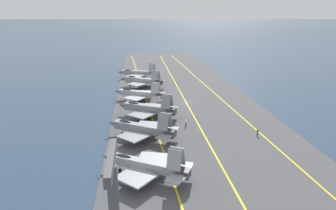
{
  "coord_description": "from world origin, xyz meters",
  "views": [
    {
      "loc": [
        -86.83,
        14.75,
        27.42
      ],
      "look_at": [
        -9.71,
        6.66,
        2.9
      ],
      "focal_mm": 32.0,
      "sensor_mm": 36.0,
      "label": 1
    }
  ],
  "objects_px": {
    "parked_jet_third": "(147,108)",
    "crew_white_vest": "(186,123)",
    "parked_jet_nearest": "(146,165)",
    "parked_jet_second": "(141,128)",
    "parked_jet_fifth": "(142,80)",
    "crew_green_vest": "(258,132)",
    "parked_jet_fourth": "(139,94)",
    "parked_jet_sixth": "(138,73)"
  },
  "relations": [
    {
      "from": "parked_jet_third",
      "to": "crew_white_vest",
      "type": "distance_m",
      "value": 11.9
    },
    {
      "from": "parked_jet_nearest",
      "to": "parked_jet_second",
      "type": "distance_m",
      "value": 16.27
    },
    {
      "from": "crew_white_vest",
      "to": "parked_jet_third",
      "type": "bearing_deg",
      "value": 50.32
    },
    {
      "from": "parked_jet_nearest",
      "to": "parked_jet_second",
      "type": "xyz_separation_m",
      "value": [
        16.27,
        0.36,
        0.08
      ]
    },
    {
      "from": "parked_jet_fifth",
      "to": "crew_green_vest",
      "type": "height_order",
      "value": "parked_jet_fifth"
    },
    {
      "from": "parked_jet_nearest",
      "to": "parked_jet_fourth",
      "type": "height_order",
      "value": "parked_jet_nearest"
    },
    {
      "from": "crew_green_vest",
      "to": "crew_white_vest",
      "type": "bearing_deg",
      "value": 64.18
    },
    {
      "from": "parked_jet_third",
      "to": "crew_green_vest",
      "type": "xyz_separation_m",
      "value": [
        -14.86,
        -24.23,
        -1.6
      ]
    },
    {
      "from": "parked_jet_fourth",
      "to": "crew_green_vest",
      "type": "relative_size",
      "value": 9.24
    },
    {
      "from": "parked_jet_sixth",
      "to": "crew_green_vest",
      "type": "distance_m",
      "value": 67.88
    },
    {
      "from": "parked_jet_fourth",
      "to": "parked_jet_fifth",
      "type": "bearing_deg",
      "value": -3.79
    },
    {
      "from": "parked_jet_second",
      "to": "parked_jet_fourth",
      "type": "xyz_separation_m",
      "value": [
        28.8,
        0.06,
        -0.01
      ]
    },
    {
      "from": "parked_jet_sixth",
      "to": "crew_white_vest",
      "type": "distance_m",
      "value": 56.42
    },
    {
      "from": "parked_jet_fourth",
      "to": "parked_jet_third",
      "type": "bearing_deg",
      "value": -173.1
    },
    {
      "from": "parked_jet_nearest",
      "to": "parked_jet_fourth",
      "type": "relative_size",
      "value": 0.99
    },
    {
      "from": "parked_jet_sixth",
      "to": "parked_jet_nearest",
      "type": "bearing_deg",
      "value": -179.73
    },
    {
      "from": "parked_jet_second",
      "to": "parked_jet_fourth",
      "type": "relative_size",
      "value": 0.99
    },
    {
      "from": "parked_jet_third",
      "to": "parked_jet_fifth",
      "type": "height_order",
      "value": "parked_jet_third"
    },
    {
      "from": "parked_jet_nearest",
      "to": "parked_jet_third",
      "type": "relative_size",
      "value": 0.99
    },
    {
      "from": "parked_jet_second",
      "to": "parked_jet_nearest",
      "type": "bearing_deg",
      "value": -178.75
    },
    {
      "from": "crew_green_vest",
      "to": "parked_jet_nearest",
      "type": "bearing_deg",
      "value": 120.41
    },
    {
      "from": "parked_jet_second",
      "to": "crew_white_vest",
      "type": "distance_m",
      "value": 12.55
    },
    {
      "from": "parked_jet_third",
      "to": "crew_white_vest",
      "type": "height_order",
      "value": "parked_jet_third"
    },
    {
      "from": "parked_jet_third",
      "to": "parked_jet_nearest",
      "type": "bearing_deg",
      "value": 177.28
    },
    {
      "from": "parked_jet_nearest",
      "to": "crew_white_vest",
      "type": "bearing_deg",
      "value": -25.14
    },
    {
      "from": "parked_jet_second",
      "to": "parked_jet_sixth",
      "type": "relative_size",
      "value": 0.94
    },
    {
      "from": "parked_jet_third",
      "to": "crew_white_vest",
      "type": "xyz_separation_m",
      "value": [
        -7.53,
        -9.08,
        -1.56
      ]
    },
    {
      "from": "crew_green_vest",
      "to": "parked_jet_third",
      "type": "bearing_deg",
      "value": 58.47
    },
    {
      "from": "parked_jet_second",
      "to": "crew_green_vest",
      "type": "distance_m",
      "value": 26.08
    },
    {
      "from": "parked_jet_fifth",
      "to": "crew_white_vest",
      "type": "bearing_deg",
      "value": -166.16
    },
    {
      "from": "parked_jet_nearest",
      "to": "parked_jet_third",
      "type": "bearing_deg",
      "value": -2.72
    },
    {
      "from": "crew_white_vest",
      "to": "parked_jet_second",
      "type": "bearing_deg",
      "value": 119.38
    },
    {
      "from": "parked_jet_nearest",
      "to": "crew_green_vest",
      "type": "bearing_deg",
      "value": -59.59
    },
    {
      "from": "parked_jet_fifth",
      "to": "parked_jet_fourth",
      "type": "bearing_deg",
      "value": 176.21
    },
    {
      "from": "parked_jet_third",
      "to": "parked_jet_sixth",
      "type": "height_order",
      "value": "parked_jet_third"
    },
    {
      "from": "parked_jet_fourth",
      "to": "crew_white_vest",
      "type": "bearing_deg",
      "value": -154.31
    },
    {
      "from": "parked_jet_third",
      "to": "parked_jet_sixth",
      "type": "relative_size",
      "value": 0.94
    },
    {
      "from": "parked_jet_fifth",
      "to": "crew_green_vest",
      "type": "relative_size",
      "value": 9.28
    },
    {
      "from": "parked_jet_fifth",
      "to": "parked_jet_second",
      "type": "bearing_deg",
      "value": 178.66
    },
    {
      "from": "crew_white_vest",
      "to": "parked_jet_fourth",
      "type": "bearing_deg",
      "value": 25.69
    },
    {
      "from": "parked_jet_second",
      "to": "crew_green_vest",
      "type": "relative_size",
      "value": 9.18
    },
    {
      "from": "parked_jet_sixth",
      "to": "crew_white_vest",
      "type": "bearing_deg",
      "value": -168.9
    }
  ]
}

